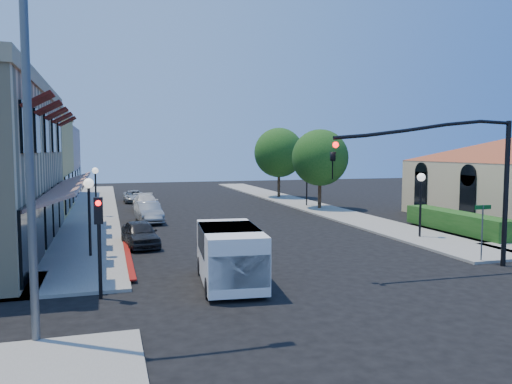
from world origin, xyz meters
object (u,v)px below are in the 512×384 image
object	(u,v)px
street_tree_a	(320,158)
white_van	(230,252)
lamppost_left_near	(89,197)
parked_car_b	(149,212)
cobra_streetlight	(44,131)
lamppost_right_near	(421,189)
secondary_signal	(99,229)
lamppost_right_far	(307,175)
street_name_sign	(482,224)
parked_car_c	(146,203)
parked_car_d	(134,196)
street_tree_b	(279,153)
parked_car_a	(140,234)
signal_mast_arm	(463,168)
lamppost_left_far	(95,179)

from	to	relation	value
street_tree_a	white_van	size ratio (longest dim) A/B	1.35
lamppost_left_near	parked_car_b	bearing A→B (deg)	72.06
cobra_streetlight	street_tree_a	bearing A→B (deg)	53.21
lamppost_right_near	white_van	distance (m)	13.59
secondary_signal	lamppost_right_far	size ratio (longest dim) A/B	0.93
street_tree_a	street_name_sign	xyz separation A→B (m)	(-1.30, -19.80, -2.50)
street_name_sign	parked_car_c	bearing A→B (deg)	118.35
lamppost_left_near	parked_car_b	distance (m)	11.16
lamppost_right_far	secondary_signal	bearing A→B (deg)	-126.14
lamppost_left_near	parked_car_d	bearing A→B (deg)	82.59
street_name_sign	lamppost_right_far	world-z (taller)	lamppost_right_far
secondary_signal	street_tree_b	bearing A→B (deg)	61.23
street_tree_a	lamppost_right_near	world-z (taller)	street_tree_a
lamppost_right_near	parked_car_c	world-z (taller)	lamppost_right_near
street_name_sign	parked_car_d	distance (m)	32.48
street_tree_b	lamppost_left_near	distance (m)	29.64
cobra_streetlight	lamppost_right_near	xyz separation A→B (m)	(17.65, 10.00, -2.53)
parked_car_a	parked_car_b	xyz separation A→B (m)	(1.08, 8.27, 0.03)
cobra_streetlight	parked_car_d	bearing A→B (deg)	83.67
parked_car_b	parked_car_d	size ratio (longest dim) A/B	1.06
parked_car_c	parked_car_d	size ratio (longest dim) A/B	1.16
signal_mast_arm	lamppost_right_near	bearing A→B (deg)	67.88
street_tree_b	lamppost_left_far	bearing A→B (deg)	-149.97
street_tree_b	parked_car_a	xyz separation A→B (m)	(-15.00, -21.84, -3.90)
street_tree_b	street_tree_a	bearing A→B (deg)	-90.00
street_name_sign	parked_car_d	bearing A→B (deg)	113.37
cobra_streetlight	parked_car_c	bearing A→B (deg)	80.85
secondary_signal	lamppost_left_near	world-z (taller)	lamppost_left_near
lamppost_left_near	parked_car_b	xyz separation A→B (m)	(3.38, 10.44, -2.06)
lamppost_right_near	secondary_signal	bearing A→B (deg)	-158.22
lamppost_left_near	lamppost_right_far	distance (m)	23.35
secondary_signal	parked_car_c	bearing A→B (deg)	82.28
cobra_streetlight	white_van	distance (m)	7.96
street_name_sign	lamppost_left_far	world-z (taller)	lamppost_left_far
signal_mast_arm	lamppost_left_far	bearing A→B (deg)	125.00
signal_mast_arm	parked_car_a	bearing A→B (deg)	144.28
cobra_streetlight	parked_car_b	distance (m)	21.33
secondary_signal	white_van	bearing A→B (deg)	7.00
street_tree_b	lamppost_left_far	size ratio (longest dim) A/B	1.97
secondary_signal	white_van	xyz separation A→B (m)	(4.43, 0.54, -1.13)
street_name_sign	parked_car_b	distance (m)	20.59
lamppost_right_near	parked_car_a	world-z (taller)	lamppost_right_near
lamppost_left_far	parked_car_b	xyz separation A→B (m)	(3.38, -3.56, -2.06)
lamppost_right_far	street_tree_b	bearing A→B (deg)	87.85
street_tree_a	parked_car_c	bearing A→B (deg)	167.56
secondary_signal	parked_car_b	world-z (taller)	secondary_signal
signal_mast_arm	white_van	bearing A→B (deg)	177.24
lamppost_left_near	white_van	distance (m)	7.95
cobra_streetlight	parked_car_b	world-z (taller)	cobra_streetlight
lamppost_left_near	lamppost_right_far	world-z (taller)	same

